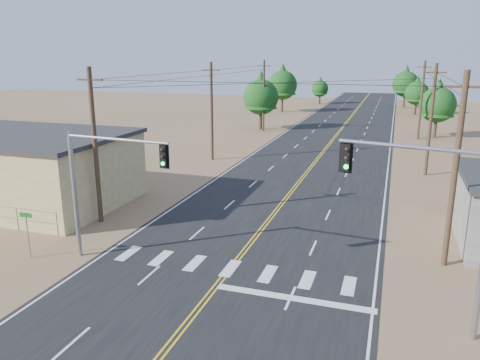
% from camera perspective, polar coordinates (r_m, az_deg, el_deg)
% --- Properties ---
extents(road, '(15.00, 200.00, 0.02)m').
position_cam_1_polar(road, '(44.75, 8.25, 1.06)').
color(road, black).
rests_on(road, ground).
extents(utility_pole_left_near, '(1.80, 0.30, 10.00)m').
position_cam_1_polar(utility_pole_left_near, '(31.12, -17.25, 4.05)').
color(utility_pole_left_near, '#4C3826').
rests_on(utility_pole_left_near, ground).
extents(utility_pole_left_mid, '(1.80, 0.30, 10.00)m').
position_cam_1_polar(utility_pole_left_mid, '(48.59, -3.48, 8.41)').
color(utility_pole_left_mid, '#4C3826').
rests_on(utility_pole_left_mid, ground).
extents(utility_pole_left_far, '(1.80, 0.30, 10.00)m').
position_cam_1_polar(utility_pole_left_far, '(67.49, 2.91, 10.26)').
color(utility_pole_left_far, '#4C3826').
rests_on(utility_pole_left_far, ground).
extents(utility_pole_right_near, '(1.80, 0.30, 10.00)m').
position_cam_1_polar(utility_pole_right_near, '(25.62, 24.76, 1.09)').
color(utility_pole_right_near, '#4C3826').
rests_on(utility_pole_right_near, ground).
extents(utility_pole_right_mid, '(1.80, 0.30, 10.00)m').
position_cam_1_polar(utility_pole_right_mid, '(45.27, 22.25, 6.85)').
color(utility_pole_right_mid, '#4C3826').
rests_on(utility_pole_right_mid, ground).
extents(utility_pole_right_far, '(1.80, 0.30, 10.00)m').
position_cam_1_polar(utility_pole_right_far, '(65.14, 21.25, 9.11)').
color(utility_pole_right_far, '#4C3826').
rests_on(utility_pole_right_far, ground).
extents(signal_mast_left, '(6.05, 0.87, 6.86)m').
position_cam_1_polar(signal_mast_left, '(24.90, -16.75, 0.42)').
color(signal_mast_left, gray).
rests_on(signal_mast_left, ground).
extents(signal_mast_right, '(5.78, 1.45, 7.49)m').
position_cam_1_polar(signal_mast_right, '(19.29, 23.31, -3.23)').
color(signal_mast_right, gray).
rests_on(signal_mast_right, ground).
extents(street_sign, '(0.77, 0.06, 2.58)m').
position_cam_1_polar(street_sign, '(27.56, -24.51, -5.34)').
color(street_sign, gray).
rests_on(street_sign, ground).
extents(tree_left_near, '(5.15, 5.15, 8.58)m').
position_cam_1_polar(tree_left_near, '(69.30, 2.57, 10.50)').
color(tree_left_near, '#3F2D1E').
rests_on(tree_left_near, ground).
extents(tree_left_mid, '(5.55, 5.55, 9.25)m').
position_cam_1_polar(tree_left_mid, '(91.46, 5.21, 11.80)').
color(tree_left_mid, '#3F2D1E').
rests_on(tree_left_mid, ground).
extents(tree_left_far, '(3.68, 3.68, 6.14)m').
position_cam_1_polar(tree_left_far, '(108.04, 9.73, 11.12)').
color(tree_left_far, '#3F2D1E').
rests_on(tree_left_far, ground).
extents(tree_right_near, '(4.70, 4.70, 7.83)m').
position_cam_1_polar(tree_right_near, '(67.64, 22.99, 8.85)').
color(tree_right_near, '#3F2D1E').
rests_on(tree_right_near, ground).
extents(tree_right_mid, '(4.28, 4.28, 7.14)m').
position_cam_1_polar(tree_right_mid, '(92.38, 20.77, 10.14)').
color(tree_right_mid, '#3F2D1E').
rests_on(tree_right_mid, ground).
extents(tree_right_far, '(5.28, 5.28, 8.80)m').
position_cam_1_polar(tree_right_far, '(104.40, 19.56, 11.26)').
color(tree_right_far, '#3F2D1E').
rests_on(tree_right_far, ground).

